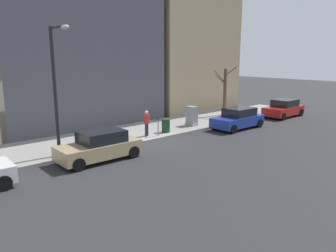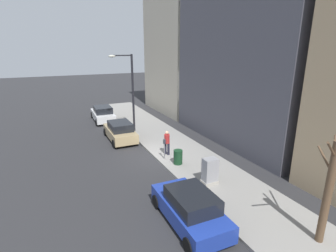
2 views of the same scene
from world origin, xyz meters
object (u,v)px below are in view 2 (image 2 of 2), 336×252
at_px(parked_car_tan, 120,131).
at_px(pedestrian_near_meter, 167,141).
at_px(parked_car_blue, 190,208).
at_px(streetlamp, 130,87).
at_px(parking_meter, 164,147).
at_px(utility_box, 210,171).
at_px(parked_car_white, 103,114).
at_px(trash_bin, 178,157).
at_px(office_tower_right, 197,45).
at_px(bare_tree, 328,191).

distance_m(parked_car_tan, pedestrian_near_meter, 5.02).
bearing_deg(parked_car_blue, streetlamp, 84.15).
height_order(parking_meter, utility_box, utility_box).
relative_size(parked_car_white, streetlamp, 0.65).
height_order(parked_car_white, streetlamp, streetlamp).
distance_m(parking_meter, streetlamp, 7.29).
bearing_deg(parking_meter, parked_car_tan, 106.60).
relative_size(trash_bin, pedestrian_near_meter, 0.54).
bearing_deg(office_tower_right, utility_box, -118.55).
distance_m(utility_box, streetlamp, 11.11).
bearing_deg(parked_car_white, pedestrian_near_meter, -77.75).
xyz_separation_m(parked_car_tan, utility_box, (2.40, -9.17, 0.11)).
bearing_deg(trash_bin, bare_tree, -78.44).
xyz_separation_m(utility_box, bare_tree, (1.30, -5.41, 1.41)).
distance_m(parked_car_tan, parked_car_white, 6.34).
xyz_separation_m(trash_bin, pedestrian_near_meter, (0.00, 1.65, 0.49)).
distance_m(streetlamp, bare_tree, 16.28).
relative_size(parked_car_white, bare_tree, 1.01).
bearing_deg(parked_car_white, office_tower_right, 6.27).
relative_size(bare_tree, trash_bin, 4.69).
distance_m(streetlamp, trash_bin, 8.43).
bearing_deg(bare_tree, office_tower_right, 70.73).
bearing_deg(bare_tree, parked_car_blue, 140.62).
bearing_deg(bare_tree, parking_meter, 102.92).
relative_size(parked_car_white, parking_meter, 3.15).
xyz_separation_m(parked_car_blue, trash_bin, (2.11, 5.20, -0.14)).
bearing_deg(parked_car_white, utility_box, -79.40).
bearing_deg(trash_bin, pedestrian_near_meter, 89.91).
bearing_deg(parked_car_tan, bare_tree, -75.30).
bearing_deg(pedestrian_near_meter, trash_bin, -35.91).
height_order(utility_box, office_tower_right, office_tower_right).
relative_size(parked_car_tan, pedestrian_near_meter, 2.54).
bearing_deg(streetlamp, bare_tree, -81.75).
bearing_deg(pedestrian_near_meter, bare_tree, -26.14).
height_order(parked_car_tan, streetlamp, streetlamp).
height_order(parked_car_blue, office_tower_right, office_tower_right).
height_order(utility_box, pedestrian_near_meter, pedestrian_near_meter).
relative_size(bare_tree, pedestrian_near_meter, 2.54).
distance_m(parked_car_white, parking_meter, 11.64).
xyz_separation_m(utility_box, pedestrian_near_meter, (-0.40, 4.57, 0.24)).
xyz_separation_m(parked_car_blue, bare_tree, (3.82, -3.13, 1.52)).
bearing_deg(parked_car_blue, bare_tree, -38.61).
distance_m(utility_box, office_tower_right, 19.83).
distance_m(parked_car_blue, office_tower_right, 22.93).
xyz_separation_m(parked_car_blue, parked_car_white, (0.06, 17.78, 0.00)).
bearing_deg(utility_box, parked_car_blue, -137.82).
bearing_deg(parked_car_tan, trash_bin, -71.81).
xyz_separation_m(parked_car_white, streetlamp, (1.43, -4.90, 3.28)).
xyz_separation_m(parked_car_tan, parked_car_white, (-0.05, 6.34, 0.00)).
bearing_deg(parking_meter, trash_bin, -66.88).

